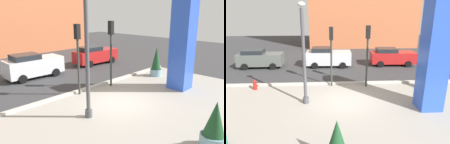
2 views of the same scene
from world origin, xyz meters
The scene contains 12 objects.
ground_plane centered at (0.00, 4.00, 0.00)m, with size 60.00×60.00×0.00m, color #38383A.
plaza_pavement centered at (0.00, -2.00, 0.00)m, with size 18.00×10.00×0.02m, color #9E998E.
curb_strip centered at (0.00, 3.12, 0.08)m, with size 18.00×0.24×0.16m, color #B7B2A8.
lamp_post centered at (-2.45, -0.14, 2.92)m, with size 0.44×0.44×6.00m.
art_pillar_blue centered at (4.79, -1.18, 3.06)m, with size 1.27×1.27×6.11m, color blue.
potted_plant_by_pillar centered at (6.23, 1.72, 1.09)m, with size 0.92×0.92×2.37m.
fire_hydrant centered at (-6.33, 2.30, 0.37)m, with size 0.36×0.26×0.75m.
traffic_light_far_side centered at (-0.78, 2.78, 3.00)m, with size 0.28×0.42×4.42m.
traffic_light_corner centered at (1.82, 2.51, 3.05)m, with size 0.28×0.42×4.53m.
car_curb_west centered at (-7.73, 8.36, 0.91)m, with size 4.30×2.04×1.80m.
car_far_lane centered at (-0.97, 8.40, 0.98)m, with size 4.47×2.14×1.95m.
car_curb_east centered at (5.63, 8.51, 0.90)m, with size 4.58×2.12×1.79m.
Camera 2 is at (-1.12, -11.87, 5.62)m, focal length 32.85 mm.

